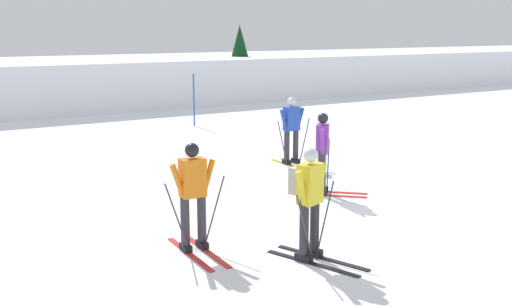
% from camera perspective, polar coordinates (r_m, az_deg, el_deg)
% --- Properties ---
extents(ground_plane, '(120.00, 120.00, 0.00)m').
position_cam_1_polar(ground_plane, '(11.23, 9.71, -6.20)').
color(ground_plane, white).
extents(far_snow_ridge, '(80.00, 8.32, 2.02)m').
position_cam_1_polar(far_snow_ridge, '(28.99, -17.40, 6.38)').
color(far_snow_ridge, white).
rests_on(far_snow_ridge, ground).
extents(skier_blue, '(1.00, 1.61, 1.71)m').
position_cam_1_polar(skier_blue, '(15.45, 3.36, 2.34)').
color(skier_blue, gold).
rests_on(skier_blue, ground).
extents(skier_yellow, '(0.95, 1.63, 1.71)m').
position_cam_1_polar(skier_yellow, '(9.05, 4.95, -4.13)').
color(skier_yellow, black).
rests_on(skier_yellow, ground).
extents(skier_orange, '(1.00, 1.61, 1.71)m').
position_cam_1_polar(skier_orange, '(9.41, -5.90, -3.77)').
color(skier_orange, red).
rests_on(skier_orange, ground).
extents(skier_purple, '(1.42, 1.37, 1.71)m').
position_cam_1_polar(skier_purple, '(12.67, 6.26, 0.23)').
color(skier_purple, red).
rests_on(skier_purple, ground).
extents(trail_marker_pole, '(0.05, 0.05, 1.85)m').
position_cam_1_polar(trail_marker_pole, '(21.66, -5.83, 5.01)').
color(trail_marker_pole, '#1E56AD').
rests_on(trail_marker_pole, ground).
extents(conifer_far_right, '(1.66, 1.66, 3.58)m').
position_cam_1_polar(conifer_far_right, '(30.76, -1.52, 9.10)').
color(conifer_far_right, '#513823').
rests_on(conifer_far_right, ground).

